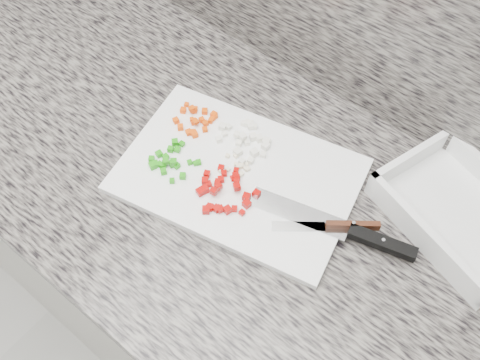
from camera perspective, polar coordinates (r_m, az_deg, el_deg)
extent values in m
cube|color=silver|center=(1.38, -3.47, -9.19)|extent=(3.92, 0.62, 0.86)
cube|color=slate|center=(0.99, -4.79, 1.70)|extent=(3.96, 0.64, 0.04)
cube|color=white|center=(0.94, -0.18, 0.53)|extent=(0.45, 0.35, 0.01)
cube|color=#EB4A05|center=(0.98, -4.85, 4.87)|extent=(0.01, 0.01, 0.01)
cube|color=#EB4A05|center=(0.98, -5.04, 5.09)|extent=(0.01, 0.01, 0.01)
cube|color=#EB4A05|center=(1.01, -5.16, 7.56)|extent=(0.01, 0.01, 0.01)
cube|color=#EB4A05|center=(0.99, -6.38, 5.62)|extent=(0.01, 0.01, 0.01)
cube|color=#EB4A05|center=(1.00, -2.99, 6.53)|extent=(0.01, 0.01, 0.01)
cube|color=#EB4A05|center=(0.99, -4.74, 6.24)|extent=(0.01, 0.01, 0.01)
cube|color=#EB4A05|center=(0.99, -3.77, 5.42)|extent=(0.01, 0.01, 0.01)
cube|color=#EB4A05|center=(1.03, -5.72, 8.02)|extent=(0.01, 0.01, 0.01)
cube|color=#EB4A05|center=(1.00, -6.85, 6.32)|extent=(0.01, 0.01, 0.01)
cube|color=#EB4A05|center=(1.00, -2.70, 6.79)|extent=(0.01, 0.01, 0.01)
cube|color=#EB4A05|center=(1.01, -2.81, 7.00)|extent=(0.01, 0.01, 0.01)
cube|color=#EB4A05|center=(1.00, -4.10, 6.44)|extent=(0.01, 0.01, 0.01)
cube|color=#EB4A05|center=(1.02, -4.88, 7.35)|extent=(0.01, 0.01, 0.01)
cube|color=#EB4A05|center=(1.02, -4.79, 7.58)|extent=(0.01, 0.01, 0.01)
cube|color=#EB4A05|center=(1.02, -6.09, 7.40)|extent=(0.01, 0.01, 0.01)
cube|color=#EB4A05|center=(1.00, -3.16, 6.33)|extent=(0.01, 0.01, 0.01)
cube|color=#EB4A05|center=(1.01, -3.79, 7.33)|extent=(0.01, 0.01, 0.01)
cube|color=#EB4A05|center=(0.99, -5.17, 6.48)|extent=(0.01, 0.01, 0.01)
cube|color=#EB4A05|center=(0.99, -3.73, 6.08)|extent=(0.01, 0.01, 0.01)
cube|color=#EB4A05|center=(1.00, -4.97, 6.23)|extent=(0.01, 0.01, 0.01)
cube|color=#EB4A05|center=(0.98, -5.50, 5.10)|extent=(0.01, 0.01, 0.01)
cube|color=white|center=(0.99, 1.56, 5.70)|extent=(0.01, 0.01, 0.01)
cube|color=white|center=(0.95, -0.25, 3.03)|extent=(0.02, 0.02, 0.01)
cube|color=white|center=(0.96, 0.74, 4.02)|extent=(0.01, 0.01, 0.01)
cube|color=white|center=(0.99, -1.22, 5.69)|extent=(0.01, 0.01, 0.01)
cube|color=white|center=(0.96, 2.81, 4.13)|extent=(0.02, 0.02, 0.01)
cube|color=white|center=(0.95, 1.54, 2.93)|extent=(0.02, 0.02, 0.01)
cube|color=white|center=(0.97, 2.09, 4.46)|extent=(0.02, 0.02, 0.01)
cube|color=white|center=(0.97, 2.99, 4.20)|extent=(0.01, 0.01, 0.01)
cube|color=white|center=(0.94, 1.13, 2.09)|extent=(0.01, 0.01, 0.01)
cube|color=white|center=(0.97, 1.96, 4.49)|extent=(0.01, 0.01, 0.01)
cube|color=white|center=(0.96, 2.73, 3.64)|extent=(0.01, 0.01, 0.01)
cube|color=white|center=(0.99, 0.86, 6.08)|extent=(0.01, 0.01, 0.01)
cube|color=white|center=(0.96, -0.35, 4.90)|extent=(0.01, 0.01, 0.01)
cube|color=white|center=(0.96, 0.28, 4.68)|extent=(0.01, 0.01, 0.01)
cube|color=white|center=(0.98, -1.67, 4.96)|extent=(0.01, 0.01, 0.01)
cube|color=white|center=(0.96, -0.12, 3.99)|extent=(0.01, 0.01, 0.01)
cube|color=white|center=(0.97, -2.28, 4.35)|extent=(0.01, 0.01, 0.01)
cube|color=white|center=(0.99, 0.38, 6.07)|extent=(0.01, 0.01, 0.01)
cube|color=white|center=(0.94, 0.22, 2.00)|extent=(0.01, 0.01, 0.01)
cube|color=white|center=(0.99, 1.16, 5.78)|extent=(0.02, 0.02, 0.01)
cube|color=white|center=(0.97, 1.41, 4.62)|extent=(0.02, 0.02, 0.01)
cube|color=white|center=(0.95, 2.48, 2.75)|extent=(0.01, 0.01, 0.01)
cube|color=white|center=(0.99, 1.22, 6.09)|extent=(0.01, 0.01, 0.01)
cube|color=white|center=(0.99, -1.86, 5.73)|extent=(0.02, 0.02, 0.01)
cube|color=#1E940D|center=(0.94, -7.22, 1.75)|extent=(0.02, 0.02, 0.01)
cube|color=#1E940D|center=(0.94, -5.39, 1.90)|extent=(0.01, 0.01, 0.01)
cube|color=#1E940D|center=(0.96, -6.69, 3.26)|extent=(0.01, 0.01, 0.01)
cube|color=#1E940D|center=(0.94, -8.16, 0.92)|extent=(0.01, 0.01, 0.01)
cube|color=#1E940D|center=(0.92, -7.26, -0.08)|extent=(0.01, 0.01, 0.01)
cube|color=#1E940D|center=(0.94, -7.90, 1.98)|extent=(0.01, 0.01, 0.01)
cube|color=#1E940D|center=(0.94, -4.44, 1.90)|extent=(0.01, 0.01, 0.01)
cube|color=#1E940D|center=(0.94, -7.96, 2.12)|extent=(0.01, 0.01, 0.01)
cube|color=#1E940D|center=(0.95, -8.55, 1.68)|extent=(0.01, 0.01, 0.01)
cube|color=#1E940D|center=(0.95, -9.41, 2.23)|extent=(0.01, 0.01, 0.01)
cube|color=#1E940D|center=(0.97, -6.22, 3.87)|extent=(0.01, 0.01, 0.01)
cube|color=#1E940D|center=(0.97, -6.95, 4.00)|extent=(0.02, 0.02, 0.01)
cube|color=#1E940D|center=(0.94, -7.09, 1.94)|extent=(0.02, 0.02, 0.01)
cube|color=#1E940D|center=(0.96, -8.63, 2.78)|extent=(0.01, 0.01, 0.01)
cube|color=#1E940D|center=(0.94, -6.79, 1.55)|extent=(0.01, 0.01, 0.01)
cube|color=#1E940D|center=(0.95, -9.04, 1.69)|extent=(0.02, 0.02, 0.01)
cube|color=#1E940D|center=(0.94, -4.78, 1.81)|extent=(0.01, 0.01, 0.01)
cube|color=#1E940D|center=(0.94, -8.21, 1.54)|extent=(0.01, 0.01, 0.01)
cube|color=#1E940D|center=(0.95, -9.30, 1.54)|extent=(0.02, 0.02, 0.01)
cube|color=#1E940D|center=(0.96, -7.41, 3.27)|extent=(0.01, 0.01, 0.01)
cube|color=#1E940D|center=(0.93, -6.13, 0.43)|extent=(0.01, 0.01, 0.01)
cube|color=#1E940D|center=(0.95, -7.93, 2.48)|extent=(0.01, 0.01, 0.01)
cube|color=#AA0502|center=(0.91, -3.80, -1.02)|extent=(0.02, 0.02, 0.01)
cube|color=#AA0502|center=(0.89, -2.84, -1.19)|extent=(0.01, 0.01, 0.01)
cube|color=#AA0502|center=(0.92, -0.36, 0.24)|extent=(0.02, 0.02, 0.01)
cube|color=#AA0502|center=(0.89, -3.23, -2.90)|extent=(0.01, 0.01, 0.01)
cube|color=#AA0502|center=(0.89, -2.54, -3.05)|extent=(0.01, 0.01, 0.01)
cube|color=#AA0502|center=(0.88, -1.34, -3.20)|extent=(0.01, 0.01, 0.01)
cube|color=#AA0502|center=(0.90, -4.25, -1.24)|extent=(0.02, 0.02, 0.01)
cube|color=#AA0502|center=(0.92, -1.72, 0.71)|extent=(0.01, 0.01, 0.01)
cube|color=#AA0502|center=(0.91, -2.40, -0.23)|extent=(0.01, 0.01, 0.01)
cube|color=#AA0502|center=(0.89, -0.60, -3.08)|extent=(0.01, 0.01, 0.01)
cube|color=#AA0502|center=(0.90, 1.76, -1.42)|extent=(0.01, 0.01, 0.01)
cube|color=#AA0502|center=(0.93, -2.03, 1.30)|extent=(0.01, 0.01, 0.01)
cube|color=#AA0502|center=(0.90, -2.32, -0.68)|extent=(0.01, 0.01, 0.01)
cube|color=#AA0502|center=(0.89, 0.72, -2.56)|extent=(0.01, 0.01, 0.01)
cube|color=#AA0502|center=(0.92, -0.48, 0.42)|extent=(0.02, 0.02, 0.01)
cube|color=#AA0502|center=(0.89, -3.51, -3.09)|extent=(0.01, 0.01, 0.01)
cube|color=#AA0502|center=(0.92, -3.75, -0.08)|extent=(0.02, 0.02, 0.01)
cube|color=#AA0502|center=(0.88, 0.21, -3.49)|extent=(0.01, 0.01, 0.01)
cube|color=#AA0502|center=(0.89, -2.24, -3.10)|extent=(0.01, 0.01, 0.01)
cube|color=#AA0502|center=(0.92, -0.40, -0.06)|extent=(0.01, 0.01, 0.01)
cube|color=#AA0502|center=(0.91, -3.38, -0.41)|extent=(0.01, 0.01, 0.01)
cube|color=#AA0502|center=(0.89, -2.11, -3.12)|extent=(0.01, 0.01, 0.01)
cube|color=#AA0502|center=(0.90, -0.35, -0.72)|extent=(0.02, 0.02, 0.01)
cube|color=#AA0502|center=(0.90, 0.70, -1.80)|extent=(0.02, 0.02, 0.01)
cube|color=#AA0502|center=(0.93, -0.42, 1.04)|extent=(0.01, 0.01, 0.01)
cube|color=#AA0502|center=(0.92, -0.73, 0.21)|extent=(0.01, 0.01, 0.01)
cube|color=#AA0502|center=(0.92, -3.54, 0.64)|extent=(0.01, 0.01, 0.01)
cube|color=#AA0502|center=(0.89, -3.65, -3.21)|extent=(0.02, 0.02, 0.01)
cube|color=#AA0502|center=(0.92, -2.05, 0.07)|extent=(0.01, 0.01, 0.01)
cube|color=beige|center=(0.93, 0.63, 1.25)|extent=(0.01, 0.01, 0.01)
cube|color=beige|center=(0.95, -1.33, 2.60)|extent=(0.01, 0.01, 0.01)
cube|color=beige|center=(0.92, 0.07, 0.59)|extent=(0.01, 0.01, 0.01)
cube|color=beige|center=(0.94, 0.72, 1.68)|extent=(0.01, 0.01, 0.00)
cube|color=beige|center=(0.94, 0.21, 1.58)|extent=(0.01, 0.01, 0.01)
cube|color=beige|center=(0.93, -1.98, 0.96)|extent=(0.01, 0.01, 0.01)
cube|color=beige|center=(0.93, -1.30, 1.13)|extent=(0.01, 0.01, 0.01)
cube|color=beige|center=(0.94, -0.45, 1.70)|extent=(0.01, 0.01, 0.01)
cube|color=beige|center=(0.93, -0.15, 1.48)|extent=(0.01, 0.01, 0.01)
cube|color=beige|center=(0.93, 0.80, 1.21)|extent=(0.01, 0.01, 0.01)
cube|color=beige|center=(0.93, 0.10, 1.51)|extent=(0.01, 0.01, 0.01)
cube|color=beige|center=(0.93, 0.16, 0.68)|extent=(0.01, 0.01, 0.01)
cube|color=beige|center=(0.95, -0.44, 2.62)|extent=(0.01, 0.01, 0.01)
cube|color=silver|center=(0.89, 6.31, -3.56)|extent=(0.17, 0.08, 0.00)
cube|color=black|center=(0.88, 14.91, -6.47)|extent=(0.11, 0.05, 0.02)
cylinder|color=silver|center=(0.87, 15.04, -6.20)|extent=(0.01, 0.01, 0.00)
cube|color=silver|center=(0.88, 6.24, -4.95)|extent=(0.08, 0.07, 0.00)
cube|color=#492012|center=(0.89, 11.93, -4.77)|extent=(0.08, 0.06, 0.02)
cylinder|color=silver|center=(0.88, 12.04, -4.48)|extent=(0.01, 0.01, 0.00)
cube|color=white|center=(0.96, 22.22, -3.76)|extent=(0.30, 0.25, 0.01)
cube|color=white|center=(0.89, 19.10, -5.64)|extent=(0.25, 0.09, 0.04)
cube|color=white|center=(0.97, 17.75, 2.18)|extent=(0.07, 0.18, 0.04)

